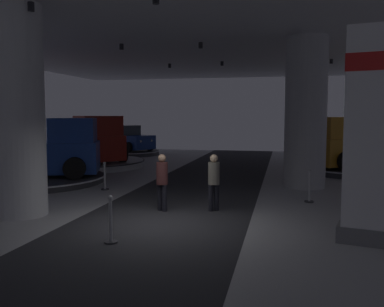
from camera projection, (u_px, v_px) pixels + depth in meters
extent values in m
cube|color=#B2B2B7|center=(158.00, 225.00, 10.23)|extent=(24.00, 44.00, 0.05)
cube|color=#2D2D33|center=(158.00, 224.00, 10.22)|extent=(4.40, 44.00, 0.01)
cylinder|color=black|center=(31.00, 7.00, 10.24)|extent=(0.16, 0.16, 0.22)
cylinder|color=black|center=(122.00, 47.00, 16.19)|extent=(0.16, 0.16, 0.22)
cylinder|color=black|center=(170.00, 66.00, 22.38)|extent=(0.16, 0.16, 0.22)
cylinder|color=black|center=(201.00, 45.00, 15.88)|extent=(0.16, 0.16, 0.22)
cylinder|color=black|center=(222.00, 64.00, 21.43)|extent=(0.16, 0.16, 0.22)
cylinder|color=black|center=(353.00, 39.00, 14.54)|extent=(0.16, 0.16, 0.22)
cylinder|color=black|center=(331.00, 61.00, 20.57)|extent=(0.16, 0.16, 0.22)
cylinder|color=silver|center=(17.00, 112.00, 10.90)|extent=(1.38, 1.38, 5.50)
cylinder|color=#ADADB2|center=(306.00, 113.00, 15.34)|extent=(1.52, 1.52, 5.50)
cube|color=slate|center=(369.00, 235.00, 8.69)|extent=(1.38, 0.92, 0.35)
cube|color=white|center=(374.00, 128.00, 8.48)|extent=(1.20, 0.80, 4.10)
cube|color=red|center=(376.00, 62.00, 8.37)|extent=(1.23, 0.83, 0.36)
cylinder|color=#B7B7BC|center=(86.00, 163.00, 21.72)|extent=(5.92, 5.92, 0.34)
cylinder|color=black|center=(86.00, 161.00, 21.71)|extent=(6.04, 6.04, 0.05)
cube|color=maroon|center=(86.00, 146.00, 21.64)|extent=(5.30, 5.16, 1.20)
cube|color=maroon|center=(98.00, 126.00, 20.15)|extent=(2.54, 2.55, 1.00)
cube|color=#28333D|center=(94.00, 126.00, 20.57)|extent=(1.26, 1.33, 0.75)
cylinder|color=black|center=(122.00, 154.00, 20.80)|extent=(0.80, 0.78, 0.84)
cylinder|color=black|center=(76.00, 156.00, 19.48)|extent=(0.80, 0.78, 0.84)
cylinder|color=black|center=(95.00, 149.00, 23.86)|extent=(0.80, 0.78, 0.84)
cylinder|color=black|center=(53.00, 151.00, 22.54)|extent=(0.80, 0.78, 0.84)
cylinder|color=#333338|center=(31.00, 179.00, 16.60)|extent=(5.75, 5.75, 0.25)
cylinder|color=white|center=(31.00, 177.00, 16.59)|extent=(5.87, 5.87, 0.05)
cube|color=navy|center=(30.00, 157.00, 16.52)|extent=(5.70, 3.84, 1.20)
cube|color=navy|center=(73.00, 131.00, 16.67)|extent=(2.26, 2.38, 1.00)
cube|color=#28333D|center=(60.00, 131.00, 16.60)|extent=(0.69, 1.66, 0.75)
cylinder|color=black|center=(82.00, 162.00, 17.98)|extent=(0.88, 0.56, 0.84)
cylinder|color=black|center=(74.00, 168.00, 15.66)|extent=(0.88, 0.56, 0.84)
cylinder|color=#333338|center=(359.00, 169.00, 19.61)|extent=(5.56, 5.57, 0.29)
cylinder|color=white|center=(359.00, 167.00, 19.60)|extent=(5.68, 5.68, 0.05)
cube|color=#B77519|center=(360.00, 150.00, 19.53)|extent=(5.55, 4.75, 1.20)
cube|color=#B77519|center=(332.00, 128.00, 18.79)|extent=(2.48, 2.53, 1.00)
cube|color=#28333D|center=(340.00, 128.00, 18.98)|extent=(1.06, 1.48, 0.75)
cylinder|color=black|center=(347.00, 161.00, 17.77)|extent=(0.85, 0.71, 0.84)
cylinder|color=black|center=(311.00, 156.00, 19.94)|extent=(0.85, 0.71, 0.84)
cylinder|color=black|center=(370.00, 154.00, 21.34)|extent=(0.85, 0.71, 0.84)
cylinder|color=#333338|center=(125.00, 153.00, 28.40)|extent=(4.68, 4.68, 0.29)
cylinder|color=white|center=(125.00, 151.00, 28.39)|extent=(4.77, 4.77, 0.05)
cube|color=navy|center=(124.00, 141.00, 28.33)|extent=(4.56, 3.48, 0.90)
cube|color=#2D3842|center=(123.00, 130.00, 28.35)|extent=(2.39, 2.24, 0.70)
cylinder|color=black|center=(150.00, 146.00, 28.24)|extent=(0.71, 0.50, 0.68)
cylinder|color=black|center=(128.00, 147.00, 26.69)|extent=(0.71, 0.50, 0.68)
cylinder|color=black|center=(121.00, 144.00, 30.02)|extent=(0.71, 0.50, 0.68)
cylinder|color=black|center=(99.00, 145.00, 28.47)|extent=(0.71, 0.50, 0.68)
sphere|color=white|center=(151.00, 141.00, 27.42)|extent=(0.18, 0.18, 0.18)
sphere|color=white|center=(140.00, 141.00, 26.65)|extent=(0.18, 0.18, 0.18)
cylinder|color=silver|center=(359.00, 157.00, 25.02)|extent=(4.96, 4.96, 0.31)
cylinder|color=black|center=(359.00, 155.00, 25.01)|extent=(5.06, 5.06, 0.05)
cube|color=#2D5638|center=(359.00, 145.00, 24.95)|extent=(4.46, 3.92, 0.90)
cube|color=#2D3842|center=(358.00, 132.00, 24.82)|extent=(2.45, 2.38, 0.70)
cylinder|color=black|center=(364.00, 147.00, 26.45)|extent=(0.68, 0.58, 0.68)
cylinder|color=black|center=(329.00, 149.00, 25.32)|extent=(0.68, 0.58, 0.68)
cylinder|color=black|center=(353.00, 151.00, 23.50)|extent=(0.68, 0.58, 0.68)
sphere|color=white|center=(378.00, 141.00, 26.21)|extent=(0.18, 0.18, 0.18)
cylinder|color=black|center=(164.00, 197.00, 11.55)|extent=(0.14, 0.14, 0.80)
cylinder|color=black|center=(160.00, 196.00, 11.66)|extent=(0.14, 0.14, 0.80)
cylinder|color=#472323|center=(162.00, 173.00, 11.55)|extent=(0.32, 0.32, 0.62)
sphere|color=#99755B|center=(162.00, 158.00, 11.51)|extent=(0.22, 0.22, 0.22)
cylinder|color=black|center=(217.00, 197.00, 11.63)|extent=(0.14, 0.14, 0.80)
cylinder|color=black|center=(211.00, 197.00, 11.56)|extent=(0.14, 0.14, 0.80)
cylinder|color=#6B665B|center=(214.00, 173.00, 11.54)|extent=(0.32, 0.32, 0.62)
sphere|color=beige|center=(214.00, 158.00, 11.50)|extent=(0.22, 0.22, 0.22)
cylinder|color=#333338|center=(105.00, 189.00, 14.95)|extent=(0.28, 0.28, 0.04)
cylinder|color=#B2B2B7|center=(105.00, 177.00, 14.90)|extent=(0.07, 0.07, 0.96)
sphere|color=#B2B2B7|center=(104.00, 163.00, 14.86)|extent=(0.10, 0.10, 0.10)
cylinder|color=#333338|center=(309.00, 202.00, 12.80)|extent=(0.28, 0.28, 0.04)
cylinder|color=#B2B2B7|center=(309.00, 187.00, 12.76)|extent=(0.07, 0.07, 0.96)
sphere|color=#B2B2B7|center=(310.00, 171.00, 12.72)|extent=(0.10, 0.10, 0.10)
cylinder|color=#333338|center=(111.00, 242.00, 8.70)|extent=(0.28, 0.28, 0.04)
cylinder|color=#B2B2B7|center=(111.00, 220.00, 8.66)|extent=(0.07, 0.07, 0.96)
sphere|color=#B2B2B7|center=(110.00, 198.00, 8.62)|extent=(0.10, 0.10, 0.10)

